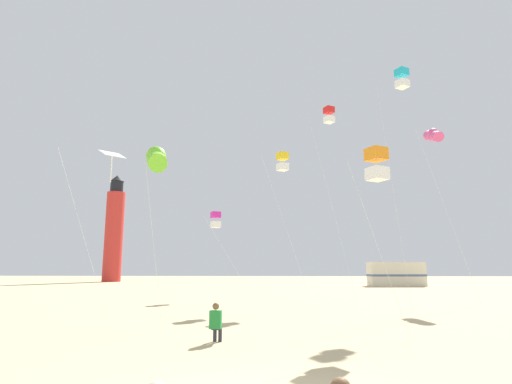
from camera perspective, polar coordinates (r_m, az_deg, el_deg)
kite_flyer_standing at (r=12.89m, az=-5.50°, el=-17.28°), size 0.35×0.51×1.16m
kite_tube_lime at (r=16.67m, az=-13.56°, el=4.45°), size 1.53×2.58×7.05m
kite_box_cyan at (r=26.24m, az=19.39°, el=14.43°), size 1.71×1.98×13.51m
kite_box_orange at (r=15.03m, az=16.22°, el=3.68°), size 1.60×1.51×6.29m
kite_box_scarlet at (r=30.19m, az=9.99°, el=10.32°), size 2.80×2.07×13.35m
kite_diamond_white at (r=18.19m, az=-19.31°, el=4.24°), size 2.84×2.35×7.02m
kite_tube_rainbow at (r=31.23m, az=23.15°, el=7.14°), size 3.08×2.92×11.81m
kite_box_gold at (r=26.08m, az=3.65°, el=4.16°), size 2.84×1.99×9.28m
kite_box_magenta at (r=30.00m, az=-5.55°, el=-3.82°), size 3.21×3.21×6.13m
lighthouse_distant at (r=69.40m, az=-18.89°, el=-5.07°), size 2.80×2.80×16.80m
rv_van_cream at (r=52.80m, az=18.66°, el=-10.63°), size 6.60×2.84×2.80m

